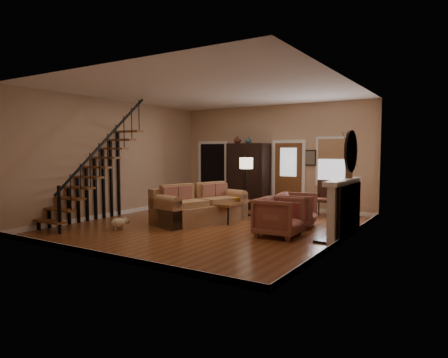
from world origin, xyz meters
The scene contains 15 objects.
room centered at (-0.41, 1.76, 1.51)m, with size 7.00×7.33×3.30m.
staircase centered at (-2.78, -1.30, 1.60)m, with size 0.94×2.80×3.20m, color brown, non-canonical shape.
fireplace centered at (3.13, 0.50, 0.74)m, with size 0.33×1.95×2.30m.
armoire centered at (-0.70, 3.15, 1.05)m, with size 1.30×0.60×2.10m, color black, non-canonical shape.
vase_a centered at (-1.05, 3.05, 2.22)m, with size 0.24×0.24×0.25m, color #4C2619.
vase_b centered at (-0.65, 3.05, 2.21)m, with size 0.20×0.20×0.21m, color #334C60.
sofa centered at (-0.53, 0.25, 0.46)m, with size 1.06×2.46×0.92m, color #A17349, non-canonical shape.
coffee_table centered at (-0.10, 0.88, 0.26)m, with size 0.78×1.34×0.51m, color brown, non-canonical shape.
bowl centered at (-0.05, 1.03, 0.57)m, with size 0.46×0.46×0.11m, color yellow.
books centered at (-0.22, 0.58, 0.54)m, with size 0.25×0.33×0.06m, color beige, non-canonical shape.
armchair_left centered at (1.90, -0.21, 0.43)m, with size 0.91×0.94×0.85m, color maroon.
armchair_right centered at (1.81, 1.03, 0.42)m, with size 0.89×0.92×0.84m, color maroon.
floor_lamp centered at (-0.06, 1.85, 0.83)m, with size 0.38×0.38×1.67m, color black, non-canonical shape.
side_chair centered at (1.85, 2.95, 0.51)m, with size 0.54×0.54×1.02m, color #321A10, non-canonical shape.
dog centered at (-1.61, -1.57, 0.15)m, with size 0.24×0.40×0.29m, color beige, non-canonical shape.
Camera 1 is at (5.44, -8.12, 1.86)m, focal length 32.00 mm.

